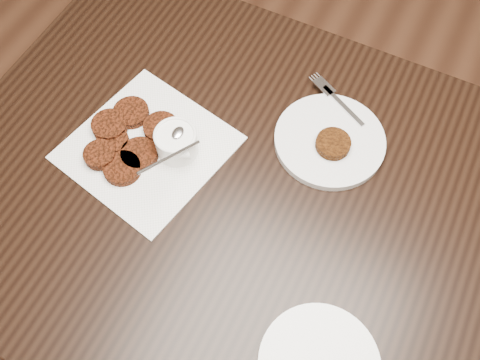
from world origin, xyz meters
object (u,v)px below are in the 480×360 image
sauce_ramekin (175,134)px  plate_with_patty (330,138)px  table (283,277)px  napkin (148,148)px

sauce_ramekin → plate_with_patty: size_ratio=0.53×
table → plate_with_patty: 0.43m
table → sauce_ramekin: 0.51m
table → plate_with_patty: (-0.01, 0.17, 0.39)m
table → plate_with_patty: size_ratio=6.36×
napkin → plate_with_patty: plate_with_patty is taller
napkin → sauce_ramekin: sauce_ramekin is taller
sauce_ramekin → plate_with_patty: (0.26, 0.15, -0.05)m
napkin → sauce_ramekin: size_ratio=2.44×
napkin → sauce_ramekin: bearing=20.8°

